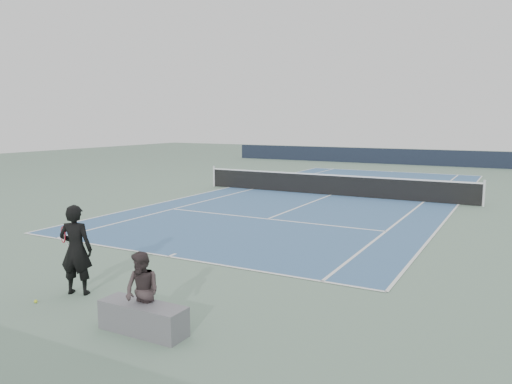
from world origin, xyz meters
The scene contains 7 objects.
ground centered at (0.00, 0.00, 0.00)m, with size 80.00×80.00×0.00m, color slate.
court_surface centered at (0.00, 0.00, 0.01)m, with size 10.97×23.77×0.01m, color #3C618D.
tennis_net centered at (0.00, 0.00, 0.50)m, with size 12.90×0.10×1.07m.
windscreen_far centered at (0.00, 17.88, 0.60)m, with size 30.00×0.25×1.20m, color black.
tennis_player centered at (0.10, -14.87, 0.90)m, with size 0.85×0.70×1.80m.
tennis_ball centered at (-0.20, -15.62, 0.03)m, with size 0.07×0.07×0.07m, color #CFDE2D.
spectator_bench centered at (2.48, -15.66, 0.48)m, with size 1.55×0.60×1.33m.
Camera 1 is at (7.75, -21.56, 3.42)m, focal length 35.00 mm.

